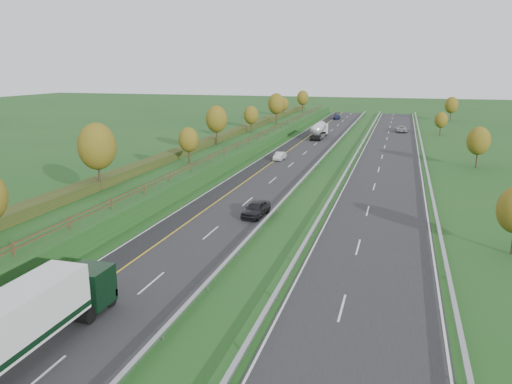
% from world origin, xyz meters
% --- Properties ---
extents(ground, '(400.00, 400.00, 0.00)m').
position_xyz_m(ground, '(8.00, 55.00, 0.00)').
color(ground, '#1B491A').
rests_on(ground, ground).
extents(near_carriageway, '(10.50, 200.00, 0.04)m').
position_xyz_m(near_carriageway, '(0.00, 60.00, 0.02)').
color(near_carriageway, '#232326').
rests_on(near_carriageway, ground).
extents(far_carriageway, '(10.50, 200.00, 0.04)m').
position_xyz_m(far_carriageway, '(16.50, 60.00, 0.02)').
color(far_carriageway, '#232326').
rests_on(far_carriageway, ground).
extents(hard_shoulder, '(3.00, 200.00, 0.04)m').
position_xyz_m(hard_shoulder, '(-3.75, 60.00, 0.02)').
color(hard_shoulder, black).
rests_on(hard_shoulder, ground).
extents(lane_markings, '(26.75, 200.00, 0.01)m').
position_xyz_m(lane_markings, '(6.40, 59.88, 0.05)').
color(lane_markings, silver).
rests_on(lane_markings, near_carriageway).
extents(embankment_left, '(12.00, 200.00, 2.00)m').
position_xyz_m(embankment_left, '(-13.00, 60.00, 1.00)').
color(embankment_left, '#1B491A').
rests_on(embankment_left, ground).
extents(hedge_left, '(2.20, 180.00, 1.10)m').
position_xyz_m(hedge_left, '(-15.00, 60.00, 2.55)').
color(hedge_left, '#273516').
rests_on(hedge_left, embankment_left).
extents(fence_left, '(0.12, 189.06, 1.20)m').
position_xyz_m(fence_left, '(-8.50, 59.59, 2.73)').
color(fence_left, '#422B19').
rests_on(fence_left, embankment_left).
extents(median_barrier_near, '(0.32, 200.00, 0.71)m').
position_xyz_m(median_barrier_near, '(5.70, 60.00, 0.61)').
color(median_barrier_near, '#95989D').
rests_on(median_barrier_near, ground).
extents(median_barrier_far, '(0.32, 200.00, 0.71)m').
position_xyz_m(median_barrier_far, '(10.80, 60.00, 0.61)').
color(median_barrier_far, '#95989D').
rests_on(median_barrier_far, ground).
extents(outer_barrier_far, '(0.32, 200.00, 0.71)m').
position_xyz_m(outer_barrier_far, '(22.30, 60.00, 0.62)').
color(outer_barrier_far, '#95989D').
rests_on(outer_barrier_far, ground).
extents(trees_left, '(6.64, 164.30, 7.66)m').
position_xyz_m(trees_left, '(-12.64, 56.63, 6.37)').
color(trees_left, '#2D2116').
rests_on(trees_left, embankment_left).
extents(trees_far, '(8.45, 118.60, 7.12)m').
position_xyz_m(trees_far, '(29.80, 89.21, 4.25)').
color(trees_far, '#2D2116').
rests_on(trees_far, ground).
extents(box_lorry, '(2.58, 16.28, 4.06)m').
position_xyz_m(box_lorry, '(-0.51, -1.05, 2.33)').
color(box_lorry, black).
rests_on(box_lorry, near_carriageway).
extents(road_tanker, '(2.40, 11.22, 3.46)m').
position_xyz_m(road_tanker, '(0.41, 92.37, 1.86)').
color(road_tanker, silver).
rests_on(road_tanker, near_carriageway).
extents(car_dark_near, '(2.43, 4.99, 1.64)m').
position_xyz_m(car_dark_near, '(3.89, 29.56, 0.86)').
color(car_dark_near, black).
rests_on(car_dark_near, near_carriageway).
extents(car_silver_mid, '(1.57, 4.07, 1.32)m').
position_xyz_m(car_silver_mid, '(-1.60, 62.92, 0.70)').
color(car_silver_mid, silver).
rests_on(car_silver_mid, near_carriageway).
extents(car_small_far, '(1.89, 4.65, 1.35)m').
position_xyz_m(car_small_far, '(-1.13, 135.52, 0.71)').
color(car_small_far, '#162346').
rests_on(car_small_far, near_carriageway).
extents(car_oncoming, '(2.90, 5.65, 1.53)m').
position_xyz_m(car_oncoming, '(18.18, 108.52, 0.80)').
color(car_oncoming, '#A1A1A5').
rests_on(car_oncoming, far_carriageway).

